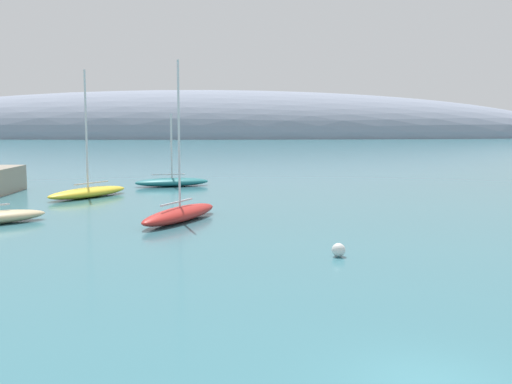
% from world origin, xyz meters
% --- Properties ---
extents(water, '(600.00, 600.00, 0.00)m').
position_xyz_m(water, '(0.00, 0.00, 0.00)').
color(water, '#38727F').
rests_on(water, ground).
extents(distant_ridge, '(283.59, 50.60, 34.76)m').
position_xyz_m(distant_ridge, '(-20.77, 215.55, 0.00)').
color(distant_ridge, gray).
rests_on(distant_ridge, ground).
extents(sailboat_yellow_near_shore, '(6.21, 7.93, 10.37)m').
position_xyz_m(sailboat_yellow_near_shore, '(-17.18, 36.56, 0.51)').
color(sailboat_yellow_near_shore, yellow).
rests_on(sailboat_yellow_near_shore, water).
extents(sailboat_red_mid_mooring, '(5.03, 8.22, 9.99)m').
position_xyz_m(sailboat_red_mid_mooring, '(-8.40, 24.21, 0.52)').
color(sailboat_red_mid_mooring, red).
rests_on(sailboat_red_mid_mooring, water).
extents(sailboat_teal_end_of_line, '(7.42, 4.13, 6.94)m').
position_xyz_m(sailboat_teal_end_of_line, '(-11.24, 44.96, 0.46)').
color(sailboat_teal_end_of_line, '#1E6B70').
rests_on(sailboat_teal_end_of_line, water).
extents(mooring_buoy_white, '(0.64, 0.64, 0.64)m').
position_xyz_m(mooring_buoy_white, '(-0.03, 13.91, 0.32)').
color(mooring_buoy_white, silver).
rests_on(mooring_buoy_white, water).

